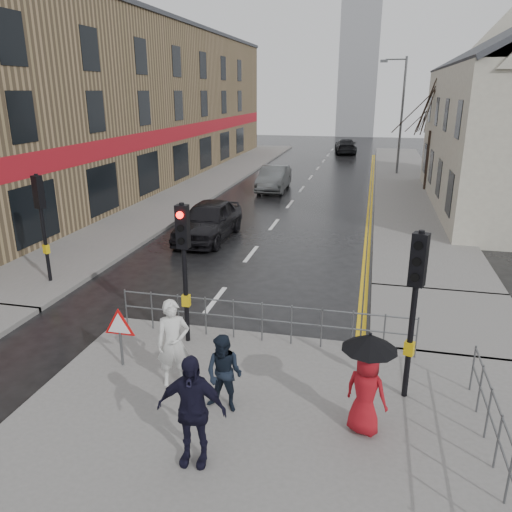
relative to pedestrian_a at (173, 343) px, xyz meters
The scene contains 23 objects.
ground 2.02m from the pedestrian_a, 110.49° to the left, with size 120.00×120.00×0.00m, color black.
near_pavement 3.21m from the pedestrian_a, 38.20° to the right, with size 10.00×9.00×0.14m, color #605E5B.
left_pavement 25.64m from the pedestrian_a, 106.10° to the left, with size 4.00×44.00×0.14m, color #605E5B.
right_pavement 27.28m from the pedestrian_a, 77.51° to the left, with size 4.00×40.00×0.14m, color #605E5B.
pavement_bridge_right 7.55m from the pedestrian_a, 38.04° to the left, with size 4.00×4.20×0.14m, color #605E5B.
building_left_terrace 27.06m from the pedestrian_a, 118.09° to the left, with size 8.00×42.00×10.00m, color #866E4D.
church_tower 64.11m from the pedestrian_a, 89.19° to the left, with size 5.00×5.00×18.00m, color gray.
traffic_signal_near_left 2.32m from the pedestrian_a, 102.55° to the left, with size 0.28×0.27×3.40m.
traffic_signal_near_right 4.84m from the pedestrian_a, ahead, with size 0.34×0.33×3.40m.
traffic_signal_far_left 7.78m from the pedestrian_a, 142.88° to the left, with size 0.34×0.33×3.40m.
guard_railing_front 2.60m from the pedestrian_a, 58.68° to the left, with size 7.14×0.04×1.00m.
guard_railing_side 6.01m from the pedestrian_a, 10.90° to the right, with size 0.04×4.54×1.00m.
warning_sign 1.46m from the pedestrian_a, 163.81° to the left, with size 0.80×0.07×1.35m.
street_lamp 30.29m from the pedestrian_a, 80.01° to the left, with size 1.83×0.25×8.00m.
tree_near 24.94m from the pedestrian_a, 73.72° to the left, with size 2.40×2.40×6.58m.
tree_far 32.64m from the pedestrian_a, 76.83° to the left, with size 2.40×2.40×5.64m.
pedestrian_a is the anchor object (origin of this frame).
pedestrian_b 1.40m from the pedestrian_a, 26.02° to the right, with size 0.74×0.58×1.52m, color black.
pedestrian_with_umbrella 3.89m from the pedestrian_a, ahead, with size 0.96×0.96×1.90m.
pedestrian_d 2.37m from the pedestrian_a, 60.92° to the right, with size 1.13×0.47×1.92m, color black.
car_parked 11.05m from the pedestrian_a, 104.69° to the left, with size 1.89×4.70×1.60m, color black.
car_mid 21.91m from the pedestrian_a, 95.85° to the left, with size 1.57×4.49×1.48m, color #474A4C.
car_far 42.26m from the pedestrian_a, 88.76° to the left, with size 1.99×4.90×1.42m, color black.
Camera 1 is at (4.27, -9.98, 5.89)m, focal length 35.00 mm.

